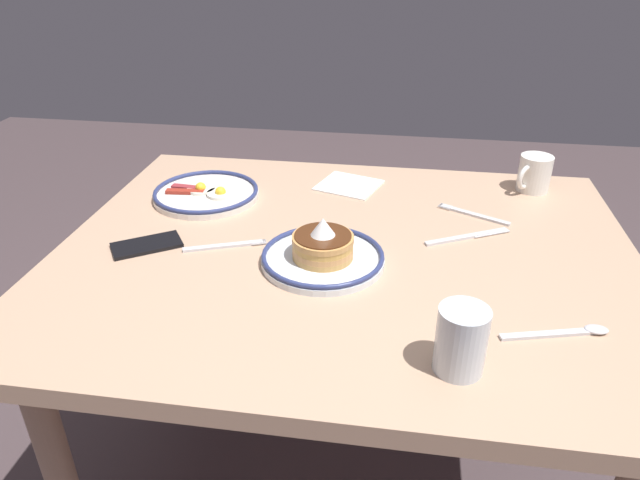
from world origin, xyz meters
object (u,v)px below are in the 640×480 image
(fork_far, at_px, (225,246))
(tea_spoon, at_px, (570,332))
(plate_near_main, at_px, (206,193))
(coffee_mug, at_px, (534,173))
(drinking_glass, at_px, (461,343))
(fork_near, at_px, (473,214))
(plate_center_pancakes, at_px, (323,253))
(paper_napkin, at_px, (349,185))
(butter_knife, at_px, (467,237))
(cell_phone, at_px, (147,245))

(fork_far, xyz_separation_m, tea_spoon, (-0.66, 0.20, 0.00))
(plate_near_main, bearing_deg, coffee_mug, -168.10)
(drinking_glass, bearing_deg, coffee_mug, -107.28)
(fork_near, bearing_deg, fork_far, 23.72)
(plate_center_pancakes, bearing_deg, paper_napkin, -91.39)
(plate_near_main, xyz_separation_m, coffee_mug, (-0.82, -0.17, 0.04))
(butter_knife, bearing_deg, plate_center_pancakes, 27.27)
(coffee_mug, xyz_separation_m, paper_napkin, (0.47, 0.04, -0.05))
(coffee_mug, xyz_separation_m, cell_phone, (0.87, 0.44, -0.04))
(fork_near, relative_size, fork_far, 0.96)
(plate_near_main, height_order, drinking_glass, drinking_glass)
(fork_near, bearing_deg, tea_spoon, 105.89)
(coffee_mug, xyz_separation_m, drinking_glass, (0.23, 0.73, 0.00))
(drinking_glass, xyz_separation_m, paper_napkin, (0.24, -0.69, -0.05))
(coffee_mug, distance_m, tea_spoon, 0.62)
(plate_near_main, distance_m, fork_near, 0.66)
(drinking_glass, height_order, paper_napkin, drinking_glass)
(cell_phone, bearing_deg, plate_near_main, -133.53)
(tea_spoon, bearing_deg, fork_near, -74.11)
(paper_napkin, bearing_deg, plate_center_pancakes, 88.61)
(coffee_mug, distance_m, drinking_glass, 0.77)
(coffee_mug, bearing_deg, fork_near, 47.65)
(plate_near_main, xyz_separation_m, paper_napkin, (-0.35, -0.13, -0.01))
(drinking_glass, relative_size, paper_napkin, 0.74)
(paper_napkin, relative_size, fork_near, 0.90)
(plate_center_pancakes, height_order, tea_spoon, plate_center_pancakes)
(coffee_mug, xyz_separation_m, fork_near, (0.16, 0.18, -0.04))
(fork_far, bearing_deg, plate_center_pancakes, 171.05)
(drinking_glass, xyz_separation_m, fork_far, (0.47, -0.32, -0.05))
(coffee_mug, height_order, fork_far, coffee_mug)
(tea_spoon, bearing_deg, butter_knife, -65.68)
(plate_center_pancakes, height_order, coffee_mug, plate_center_pancakes)
(plate_near_main, relative_size, fork_near, 1.60)
(paper_napkin, bearing_deg, butter_knife, 139.31)
(fork_near, bearing_deg, drinking_glass, 83.14)
(plate_near_main, bearing_deg, fork_near, 179.67)
(plate_center_pancakes, relative_size, fork_near, 1.52)
(tea_spoon, bearing_deg, plate_center_pancakes, -20.82)
(tea_spoon, bearing_deg, coffee_mug, -93.33)
(paper_napkin, relative_size, butter_knife, 0.78)
(fork_far, relative_size, tea_spoon, 0.93)
(paper_napkin, height_order, fork_near, fork_near)
(plate_near_main, height_order, fork_near, plate_near_main)
(cell_phone, relative_size, tea_spoon, 0.78)
(plate_near_main, xyz_separation_m, drinking_glass, (-0.59, 0.56, 0.04))
(coffee_mug, relative_size, paper_napkin, 0.67)
(coffee_mug, height_order, paper_napkin, coffee_mug)
(plate_center_pancakes, xyz_separation_m, cell_phone, (0.38, -0.01, -0.02))
(coffee_mug, distance_m, paper_napkin, 0.48)
(cell_phone, bearing_deg, fork_near, 166.50)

